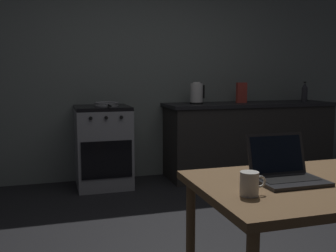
{
  "coord_description": "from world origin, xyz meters",
  "views": [
    {
      "loc": [
        -1.07,
        -2.44,
        1.27
      ],
      "look_at": [
        -0.07,
        0.87,
        0.81
      ],
      "focal_mm": 41.69,
      "sensor_mm": 36.0,
      "label": 1
    }
  ],
  "objects_px": {
    "electric_kettle": "(197,93)",
    "cereal_box": "(242,93)",
    "bottle": "(305,92)",
    "dining_table": "(312,198)",
    "stove_oven": "(103,146)",
    "laptop": "(286,172)",
    "frying_pan": "(107,104)",
    "coffee_mug": "(250,184)"
  },
  "relations": [
    {
      "from": "dining_table",
      "to": "cereal_box",
      "type": "height_order",
      "value": "cereal_box"
    },
    {
      "from": "laptop",
      "to": "electric_kettle",
      "type": "height_order",
      "value": "electric_kettle"
    },
    {
      "from": "laptop",
      "to": "bottle",
      "type": "bearing_deg",
      "value": 53.62
    },
    {
      "from": "electric_kettle",
      "to": "cereal_box",
      "type": "height_order",
      "value": "electric_kettle"
    },
    {
      "from": "stove_oven",
      "to": "dining_table",
      "type": "distance_m",
      "value": 2.9
    },
    {
      "from": "laptop",
      "to": "frying_pan",
      "type": "height_order",
      "value": "laptop"
    },
    {
      "from": "dining_table",
      "to": "coffee_mug",
      "type": "xyz_separation_m",
      "value": [
        -0.4,
        -0.11,
        0.13
      ]
    },
    {
      "from": "laptop",
      "to": "coffee_mug",
      "type": "bearing_deg",
      "value": -150.38
    },
    {
      "from": "laptop",
      "to": "frying_pan",
      "type": "xyz_separation_m",
      "value": [
        -0.49,
        2.75,
        0.15
      ]
    },
    {
      "from": "frying_pan",
      "to": "coffee_mug",
      "type": "distance_m",
      "value": 2.91
    },
    {
      "from": "dining_table",
      "to": "laptop",
      "type": "height_order",
      "value": "laptop"
    },
    {
      "from": "bottle",
      "to": "cereal_box",
      "type": "xyz_separation_m",
      "value": [
        -0.87,
        0.07,
        0.0
      ]
    },
    {
      "from": "stove_oven",
      "to": "cereal_box",
      "type": "distance_m",
      "value": 1.83
    },
    {
      "from": "dining_table",
      "to": "laptop",
      "type": "bearing_deg",
      "value": 158.91
    },
    {
      "from": "stove_oven",
      "to": "frying_pan",
      "type": "relative_size",
      "value": 2.05
    },
    {
      "from": "laptop",
      "to": "electric_kettle",
      "type": "relative_size",
      "value": 1.22
    },
    {
      "from": "electric_kettle",
      "to": "cereal_box",
      "type": "relative_size",
      "value": 1.04
    },
    {
      "from": "bottle",
      "to": "electric_kettle",
      "type": "bearing_deg",
      "value": 178.06
    },
    {
      "from": "frying_pan",
      "to": "cereal_box",
      "type": "height_order",
      "value": "cereal_box"
    },
    {
      "from": "stove_oven",
      "to": "cereal_box",
      "type": "relative_size",
      "value": 3.66
    },
    {
      "from": "electric_kettle",
      "to": "frying_pan",
      "type": "bearing_deg",
      "value": -178.54
    },
    {
      "from": "coffee_mug",
      "to": "cereal_box",
      "type": "relative_size",
      "value": 0.48
    },
    {
      "from": "bottle",
      "to": "frying_pan",
      "type": "distance_m",
      "value": 2.56
    },
    {
      "from": "stove_oven",
      "to": "laptop",
      "type": "height_order",
      "value": "laptop"
    },
    {
      "from": "dining_table",
      "to": "coffee_mug",
      "type": "height_order",
      "value": "coffee_mug"
    },
    {
      "from": "stove_oven",
      "to": "laptop",
      "type": "bearing_deg",
      "value": -78.97
    },
    {
      "from": "bottle",
      "to": "cereal_box",
      "type": "distance_m",
      "value": 0.87
    },
    {
      "from": "electric_kettle",
      "to": "coffee_mug",
      "type": "distance_m",
      "value": 3.07
    },
    {
      "from": "frying_pan",
      "to": "coffee_mug",
      "type": "height_order",
      "value": "frying_pan"
    },
    {
      "from": "stove_oven",
      "to": "cereal_box",
      "type": "bearing_deg",
      "value": 0.74
    },
    {
      "from": "stove_oven",
      "to": "cereal_box",
      "type": "height_order",
      "value": "cereal_box"
    },
    {
      "from": "electric_kettle",
      "to": "cereal_box",
      "type": "bearing_deg",
      "value": 1.89
    },
    {
      "from": "stove_oven",
      "to": "coffee_mug",
      "type": "relative_size",
      "value": 7.64
    },
    {
      "from": "electric_kettle",
      "to": "frying_pan",
      "type": "distance_m",
      "value": 1.09
    },
    {
      "from": "frying_pan",
      "to": "coffee_mug",
      "type": "relative_size",
      "value": 3.72
    },
    {
      "from": "coffee_mug",
      "to": "cereal_box",
      "type": "bearing_deg",
      "value": 63.33
    },
    {
      "from": "dining_table",
      "to": "stove_oven",
      "type": "bearing_deg",
      "value": 103.2
    },
    {
      "from": "laptop",
      "to": "cereal_box",
      "type": "distance_m",
      "value": 3.05
    },
    {
      "from": "dining_table",
      "to": "coffee_mug",
      "type": "relative_size",
      "value": 9.45
    },
    {
      "from": "stove_oven",
      "to": "bottle",
      "type": "relative_size",
      "value": 3.53
    },
    {
      "from": "dining_table",
      "to": "laptop",
      "type": "distance_m",
      "value": 0.18
    },
    {
      "from": "cereal_box",
      "to": "coffee_mug",
      "type": "bearing_deg",
      "value": -116.67
    }
  ]
}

